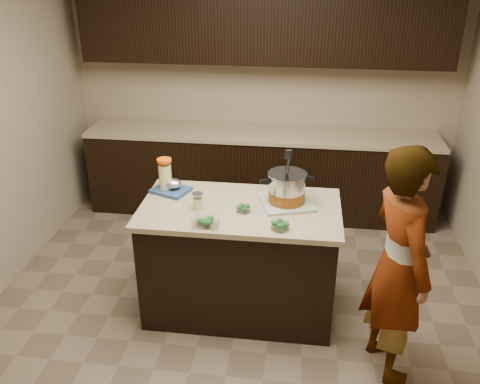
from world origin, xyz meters
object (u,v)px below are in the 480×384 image
Objects in this scene: stock_pot at (287,189)px; lemonade_pitcher at (165,177)px; island at (240,259)px; person at (399,266)px.

lemonade_pitcher is at bearing 158.24° from stock_pot.
lemonade_pitcher is (-0.93, 0.09, 0.01)m from stock_pot.
person is at bearing -24.63° from island.
lemonade_pitcher reaches higher than island.
person reaches higher than island.
person is (1.06, -0.49, 0.35)m from island.
person is (1.66, -0.67, -0.22)m from lemonade_pitcher.
stock_pot is 1.52× the size of lemonade_pitcher.
island is 1.22m from person.
person is (0.73, -0.59, -0.21)m from stock_pot.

